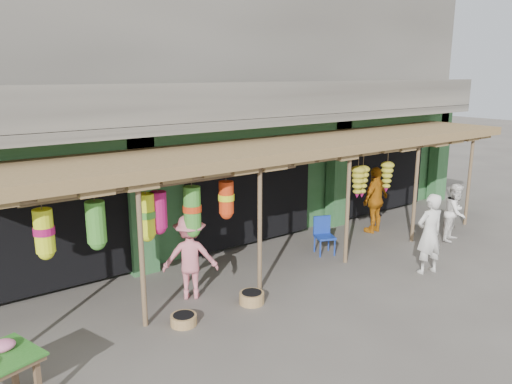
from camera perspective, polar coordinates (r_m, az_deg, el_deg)
ground at (r=11.38m, az=5.91°, el=-8.79°), size 80.00×80.00×0.00m
building at (r=14.51m, az=-7.05°, el=9.70°), size 16.40×6.80×7.00m
awning at (r=11.17m, az=2.81°, el=4.64°), size 14.00×2.70×2.79m
blue_chair at (r=12.26m, az=7.73°, el=-4.67°), size 0.56×0.57×0.91m
basket_mid at (r=9.08m, az=-8.26°, el=-14.26°), size 0.54×0.54×0.18m
basket_right at (r=9.73m, az=-0.49°, el=-12.01°), size 0.49×0.49×0.22m
person_front at (r=11.50m, az=19.21°, el=-4.52°), size 0.73×0.56×1.78m
person_right at (r=13.97m, az=21.84°, el=-2.18°), size 0.86×0.74×1.52m
person_vendor at (r=14.03m, az=13.49°, el=-0.87°), size 1.12×0.59×1.82m
person_shopper at (r=9.79m, az=-7.53°, el=-7.35°), size 1.24×1.09×1.67m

